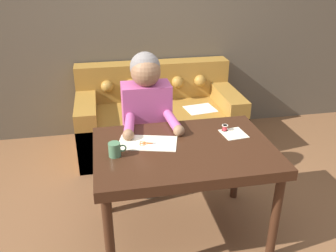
% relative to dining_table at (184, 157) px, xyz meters
% --- Properties ---
extents(ground_plane, '(16.00, 16.00, 0.00)m').
position_rel_dining_table_xyz_m(ground_plane, '(-0.02, -0.00, -0.65)').
color(ground_plane, brown).
extents(wall_back, '(8.00, 0.06, 2.60)m').
position_rel_dining_table_xyz_m(wall_back, '(-0.02, 1.85, 0.65)').
color(wall_back, brown).
rests_on(wall_back, ground_plane).
extents(dining_table, '(1.18, 0.81, 0.73)m').
position_rel_dining_table_xyz_m(dining_table, '(0.00, 0.00, 0.00)').
color(dining_table, '#381E11').
rests_on(dining_table, ground_plane).
extents(couch, '(1.64, 0.88, 0.84)m').
position_rel_dining_table_xyz_m(couch, '(0.05, 1.41, -0.34)').
color(couch, olive).
rests_on(couch, ground_plane).
extents(person, '(0.43, 0.59, 1.22)m').
position_rel_dining_table_xyz_m(person, '(-0.17, 0.57, -0.01)').
color(person, '#33281E').
rests_on(person, ground_plane).
extents(pattern_paper_main, '(0.43, 0.31, 0.00)m').
position_rel_dining_table_xyz_m(pattern_paper_main, '(-0.23, 0.09, 0.08)').
color(pattern_paper_main, beige).
rests_on(pattern_paper_main, dining_table).
extents(pattern_paper_offcut, '(0.18, 0.19, 0.00)m').
position_rel_dining_table_xyz_m(pattern_paper_offcut, '(0.38, 0.11, 0.08)').
color(pattern_paper_offcut, beige).
rests_on(pattern_paper_offcut, dining_table).
extents(scissors, '(0.21, 0.09, 0.01)m').
position_rel_dining_table_xyz_m(scissors, '(-0.22, 0.08, 0.08)').
color(scissors, silver).
rests_on(scissors, dining_table).
extents(mug, '(0.11, 0.08, 0.09)m').
position_rel_dining_table_xyz_m(mug, '(-0.45, -0.04, 0.13)').
color(mug, '#47704C').
rests_on(mug, dining_table).
extents(thread_spool, '(0.04, 0.04, 0.05)m').
position_rel_dining_table_xyz_m(thread_spool, '(0.34, 0.17, 0.10)').
color(thread_spool, red).
rests_on(thread_spool, dining_table).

